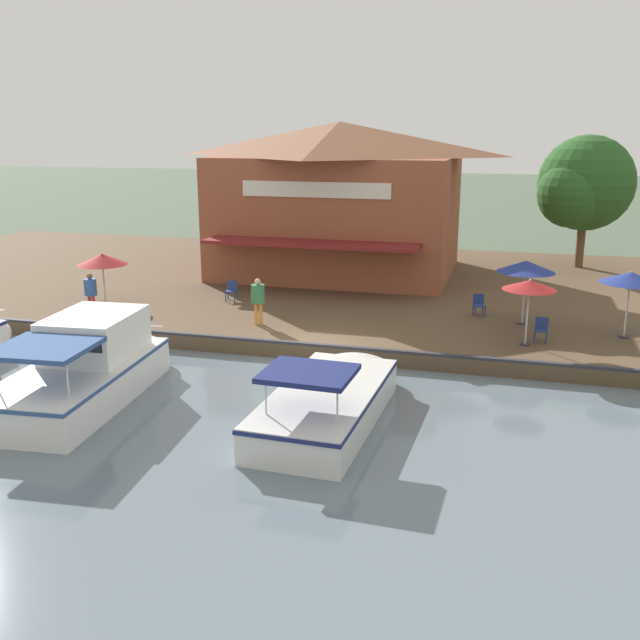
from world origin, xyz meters
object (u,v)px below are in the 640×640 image
motorboat_distant_upstream (333,396)px  patio_umbrella_back_row (530,285)px  waterfront_restaurant (339,197)px  person_at_quay_edge (258,295)px  person_near_entrance (91,289)px  patio_umbrella_by_entrance (526,266)px  patio_umbrella_mid_patio_left (102,259)px  patio_umbrella_far_corner (631,278)px  tree_upstream_bank (583,186)px  motorboat_mid_row (92,365)px  cafe_chair_back_row_seat (479,304)px  cafe_chair_far_corner_seat (232,290)px  cafe_chair_under_first_umbrella (541,328)px

motorboat_distant_upstream → patio_umbrella_back_row: bearing=141.4°
waterfront_restaurant → person_at_quay_edge: bearing=-2.4°
person_near_entrance → patio_umbrella_by_entrance: bearing=101.0°
patio_umbrella_back_row → person_at_quay_edge: bearing=-90.4°
patio_umbrella_mid_patio_left → motorboat_distant_upstream: 14.58m
patio_umbrella_far_corner → tree_upstream_bank: 13.75m
patio_umbrella_by_entrance → motorboat_mid_row: bearing=-52.4°
patio_umbrella_back_row → patio_umbrella_far_corner: bearing=118.6°
patio_umbrella_back_row → motorboat_distant_upstream: 8.66m
patio_umbrella_mid_patio_left → motorboat_distant_upstream: patio_umbrella_mid_patio_left is taller
patio_umbrella_mid_patio_left → motorboat_mid_row: bearing=29.2°
patio_umbrella_mid_patio_left → motorboat_distant_upstream: (7.93, 12.07, -1.93)m
cafe_chair_back_row_seat → cafe_chair_far_corner_seat: size_ratio=1.00×
patio_umbrella_mid_patio_left → motorboat_mid_row: size_ratio=0.28×
tree_upstream_bank → waterfront_restaurant: bearing=-70.0°
patio_umbrella_mid_patio_left → cafe_chair_far_corner_seat: 5.57m
waterfront_restaurant → motorboat_distant_upstream: (17.60, 4.18, -3.85)m
tree_upstream_bank → patio_umbrella_far_corner: bearing=3.3°
person_near_entrance → tree_upstream_bank: (-15.86, 19.47, 3.27)m
person_near_entrance → person_at_quay_edge: 6.94m
patio_umbrella_far_corner → cafe_chair_back_row_seat: bearing=-109.6°
cafe_chair_far_corner_seat → motorboat_distant_upstream: bearing=35.3°
person_near_entrance → motorboat_distant_upstream: 13.14m
person_at_quay_edge → motorboat_mid_row: bearing=-22.2°
cafe_chair_back_row_seat → person_near_entrance: 15.59m
motorboat_distant_upstream → tree_upstream_bank: (-22.01, 7.90, 4.34)m
waterfront_restaurant → motorboat_distant_upstream: bearing=13.4°
cafe_chair_far_corner_seat → tree_upstream_bank: 19.60m
patio_umbrella_mid_patio_left → person_near_entrance: 2.05m
waterfront_restaurant → patio_umbrella_back_row: 14.62m
cafe_chair_far_corner_seat → person_at_quay_edge: 4.31m
patio_umbrella_by_entrance → patio_umbrella_mid_patio_left: (1.46, -17.21, -0.29)m
cafe_chair_under_first_umbrella → patio_umbrella_mid_patio_left: bearing=-92.4°
waterfront_restaurant → patio_umbrella_mid_patio_left: size_ratio=5.43×
patio_umbrella_back_row → person_at_quay_edge: 9.93m
motorboat_distant_upstream → person_at_quay_edge: bearing=-145.0°
patio_umbrella_far_corner → cafe_chair_under_first_umbrella: (1.28, -2.93, -1.72)m
patio_umbrella_far_corner → cafe_chair_under_first_umbrella: patio_umbrella_far_corner is taller
waterfront_restaurant → cafe_chair_far_corner_seat: 8.77m
motorboat_mid_row → person_near_entrance: bearing=-147.6°
patio_umbrella_mid_patio_left → tree_upstream_bank: size_ratio=0.32×
tree_upstream_bank → motorboat_mid_row: bearing=-34.6°
cafe_chair_under_first_umbrella → motorboat_mid_row: 15.19m
cafe_chair_far_corner_seat → motorboat_distant_upstream: size_ratio=0.11×
motorboat_mid_row → patio_umbrella_mid_patio_left: bearing=-150.8°
cafe_chair_back_row_seat → patio_umbrella_back_row: bearing=25.7°
cafe_chair_far_corner_seat → patio_umbrella_mid_patio_left: bearing=-66.5°
patio_umbrella_far_corner → cafe_chair_far_corner_seat: size_ratio=2.87×
patio_umbrella_far_corner → motorboat_distant_upstream: patio_umbrella_far_corner is taller
waterfront_restaurant → motorboat_distant_upstream: waterfront_restaurant is taller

